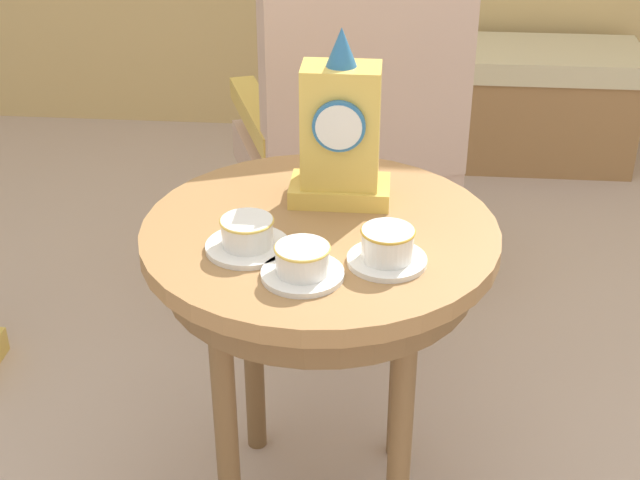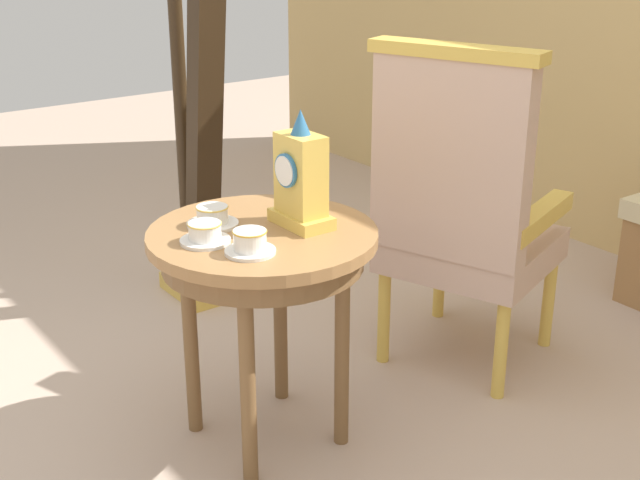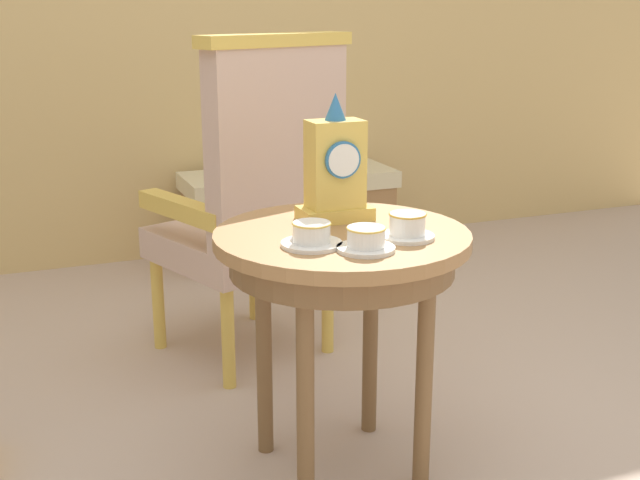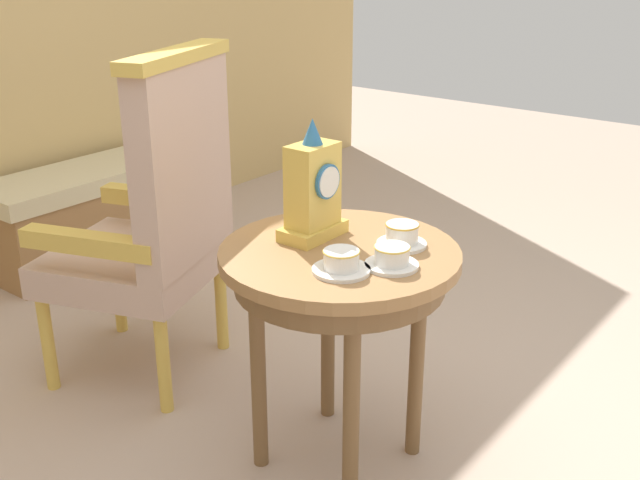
# 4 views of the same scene
# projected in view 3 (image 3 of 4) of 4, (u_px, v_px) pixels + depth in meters

# --- Properties ---
(ground_plane) EXTENTS (10.00, 10.00, 0.00)m
(ground_plane) POSITION_uv_depth(u_px,v_px,m) (358.00, 479.00, 2.22)
(ground_plane) COLOR #BCA38E
(side_table) EXTENTS (0.65, 0.65, 0.67)m
(side_table) POSITION_uv_depth(u_px,v_px,m) (342.00, 263.00, 2.11)
(side_table) COLOR #9E7042
(side_table) RESTS_ON ground
(teacup_left) EXTENTS (0.15, 0.15, 0.06)m
(teacup_left) POSITION_uv_depth(u_px,v_px,m) (312.00, 235.00, 1.95)
(teacup_left) COLOR white
(teacup_left) RESTS_ON side_table
(teacup_right) EXTENTS (0.14, 0.14, 0.06)m
(teacup_right) POSITION_uv_depth(u_px,v_px,m) (366.00, 240.00, 1.92)
(teacup_right) COLOR white
(teacup_right) RESTS_ON side_table
(teacup_center) EXTENTS (0.14, 0.14, 0.06)m
(teacup_center) POSITION_uv_depth(u_px,v_px,m) (407.00, 227.00, 2.02)
(teacup_center) COLOR white
(teacup_center) RESTS_ON side_table
(mantel_clock) EXTENTS (0.19, 0.11, 0.34)m
(mantel_clock) POSITION_uv_depth(u_px,v_px,m) (335.00, 170.00, 2.16)
(mantel_clock) COLOR gold
(mantel_clock) RESTS_ON side_table
(armchair) EXTENTS (0.69, 0.68, 1.14)m
(armchair) POSITION_uv_depth(u_px,v_px,m) (257.00, 198.00, 2.81)
(armchair) COLOR #CCA893
(armchair) RESTS_ON ground
(window_bench) EXTENTS (1.03, 0.40, 0.44)m
(window_bench) POSITION_uv_depth(u_px,v_px,m) (289.00, 215.00, 4.07)
(window_bench) COLOR beige
(window_bench) RESTS_ON ground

